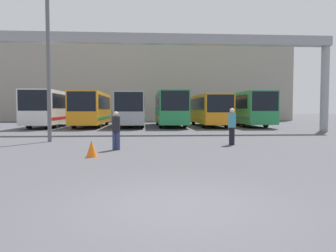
# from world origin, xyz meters

# --- Properties ---
(ground_plane) EXTENTS (200.00, 200.00, 0.00)m
(ground_plane) POSITION_xyz_m (0.00, 0.00, 0.00)
(ground_plane) COLOR #47474C
(building_backdrop) EXTENTS (41.37, 12.00, 11.02)m
(building_backdrop) POSITION_xyz_m (0.00, 46.26, 5.51)
(building_backdrop) COLOR gray
(building_backdrop) RESTS_ON ground
(overhead_gantry) EXTENTS (26.76, 0.80, 7.11)m
(overhead_gantry) POSITION_xyz_m (0.00, 18.54, 5.92)
(overhead_gantry) COLOR gray
(overhead_gantry) RESTS_ON ground
(bus_slot_0) EXTENTS (2.58, 10.21, 3.28)m
(bus_slot_0) POSITION_xyz_m (-9.32, 25.91, 1.89)
(bus_slot_0) COLOR silver
(bus_slot_0) RESTS_ON ground
(bus_slot_1) EXTENTS (2.49, 10.13, 3.17)m
(bus_slot_1) POSITION_xyz_m (-5.59, 25.87, 1.83)
(bus_slot_1) COLOR orange
(bus_slot_1) RESTS_ON ground
(bus_slot_2) EXTENTS (2.52, 11.77, 3.14)m
(bus_slot_2) POSITION_xyz_m (-1.86, 26.69, 1.81)
(bus_slot_2) COLOR #999EA5
(bus_slot_2) RESTS_ON ground
(bus_slot_3) EXTENTS (2.53, 10.97, 3.26)m
(bus_slot_3) POSITION_xyz_m (1.86, 26.29, 1.88)
(bus_slot_3) COLOR #268C4C
(bus_slot_3) RESTS_ON ground
(bus_slot_4) EXTENTS (2.48, 10.06, 2.96)m
(bus_slot_4) POSITION_xyz_m (5.59, 25.84, 1.71)
(bus_slot_4) COLOR orange
(bus_slot_4) RESTS_ON ground
(bus_slot_5) EXTENTS (2.47, 11.83, 3.23)m
(bus_slot_5) POSITION_xyz_m (9.32, 26.72, 1.86)
(bus_slot_5) COLOR #268C4C
(bus_slot_5) RESTS_ON ground
(pedestrian_mid_right) EXTENTS (0.33, 0.33, 1.59)m
(pedestrian_mid_right) POSITION_xyz_m (-1.76, 8.04, 0.84)
(pedestrian_mid_right) COLOR navy
(pedestrian_mid_right) RESTS_ON ground
(pedestrian_mid_left) EXTENTS (0.36, 0.36, 1.73)m
(pedestrian_mid_left) POSITION_xyz_m (3.51, 9.55, 0.92)
(pedestrian_mid_left) COLOR black
(pedestrian_mid_left) RESTS_ON ground
(traffic_cone) EXTENTS (0.39, 0.39, 0.59)m
(traffic_cone) POSITION_xyz_m (-2.44, 6.06, 0.30)
(traffic_cone) COLOR orange
(traffic_cone) RESTS_ON ground
(lamp_post) EXTENTS (0.36, 0.36, 7.53)m
(lamp_post) POSITION_xyz_m (-5.47, 11.65, 4.12)
(lamp_post) COLOR #595B60
(lamp_post) RESTS_ON ground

